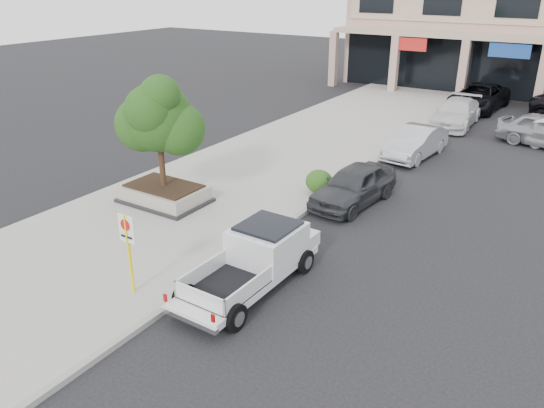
{
  "coord_description": "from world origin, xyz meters",
  "views": [
    {
      "loc": [
        7.08,
        -11.52,
        8.06
      ],
      "look_at": [
        -1.3,
        1.5,
        1.39
      ],
      "focal_mm": 35.0,
      "sensor_mm": 36.0,
      "label": 1
    }
  ],
  "objects_px": {
    "planter": "(165,194)",
    "pickup_truck": "(249,263)",
    "no_parking_sign": "(128,243)",
    "curb_car_d": "(478,97)",
    "curb_car_b": "(416,142)",
    "planter_tree": "(164,117)",
    "curb_car_c": "(456,113)",
    "curb_car_a": "(354,185)"
  },
  "relations": [
    {
      "from": "pickup_truck",
      "to": "no_parking_sign",
      "type": "bearing_deg",
      "value": -138.96
    },
    {
      "from": "pickup_truck",
      "to": "curb_car_b",
      "type": "bearing_deg",
      "value": 91.15
    },
    {
      "from": "no_parking_sign",
      "to": "curb_car_b",
      "type": "relative_size",
      "value": 0.52
    },
    {
      "from": "curb_car_b",
      "to": "curb_car_d",
      "type": "height_order",
      "value": "curb_car_d"
    },
    {
      "from": "planter",
      "to": "curb_car_a",
      "type": "xyz_separation_m",
      "value": [
        5.96,
        4.06,
        0.27
      ]
    },
    {
      "from": "pickup_truck",
      "to": "curb_car_a",
      "type": "height_order",
      "value": "pickup_truck"
    },
    {
      "from": "curb_car_a",
      "to": "curb_car_d",
      "type": "xyz_separation_m",
      "value": [
        0.23,
        18.75,
        0.09
      ]
    },
    {
      "from": "no_parking_sign",
      "to": "planter_tree",
      "type": "bearing_deg",
      "value": 123.84
    },
    {
      "from": "no_parking_sign",
      "to": "curb_car_a",
      "type": "bearing_deg",
      "value": 76.01
    },
    {
      "from": "planter",
      "to": "planter_tree",
      "type": "distance_m",
      "value": 2.95
    },
    {
      "from": "no_parking_sign",
      "to": "curb_car_d",
      "type": "distance_m",
      "value": 28.05
    },
    {
      "from": "planter",
      "to": "pickup_truck",
      "type": "bearing_deg",
      "value": -26.95
    },
    {
      "from": "planter_tree",
      "to": "planter",
      "type": "bearing_deg",
      "value": -131.03
    },
    {
      "from": "curb_car_b",
      "to": "curb_car_d",
      "type": "distance_m",
      "value": 11.92
    },
    {
      "from": "curb_car_b",
      "to": "planter",
      "type": "bearing_deg",
      "value": -113.45
    },
    {
      "from": "no_parking_sign",
      "to": "curb_car_d",
      "type": "bearing_deg",
      "value": 84.86
    },
    {
      "from": "pickup_truck",
      "to": "curb_car_a",
      "type": "bearing_deg",
      "value": 92.03
    },
    {
      "from": "curb_car_b",
      "to": "planter_tree",
      "type": "bearing_deg",
      "value": -113.26
    },
    {
      "from": "curb_car_a",
      "to": "no_parking_sign",
      "type": "bearing_deg",
      "value": -97.87
    },
    {
      "from": "planter",
      "to": "curb_car_c",
      "type": "height_order",
      "value": "curb_car_c"
    },
    {
      "from": "no_parking_sign",
      "to": "curb_car_c",
      "type": "relative_size",
      "value": 0.44
    },
    {
      "from": "planter_tree",
      "to": "no_parking_sign",
      "type": "distance_m",
      "value": 6.6
    },
    {
      "from": "curb_car_a",
      "to": "curb_car_c",
      "type": "bearing_deg",
      "value": 95.58
    },
    {
      "from": "planter",
      "to": "curb_car_d",
      "type": "bearing_deg",
      "value": 74.82
    },
    {
      "from": "planter_tree",
      "to": "curb_car_b",
      "type": "bearing_deg",
      "value": 61.13
    },
    {
      "from": "planter_tree",
      "to": "curb_car_d",
      "type": "relative_size",
      "value": 0.67
    },
    {
      "from": "planter_tree",
      "to": "curb_car_b",
      "type": "relative_size",
      "value": 0.9
    },
    {
      "from": "curb_car_b",
      "to": "pickup_truck",
      "type": "bearing_deg",
      "value": -84.24
    },
    {
      "from": "planter_tree",
      "to": "curb_car_c",
      "type": "xyz_separation_m",
      "value": [
        5.95,
        17.7,
        -2.65
      ]
    },
    {
      "from": "curb_car_c",
      "to": "curb_car_a",
      "type": "bearing_deg",
      "value": -92.97
    },
    {
      "from": "curb_car_a",
      "to": "curb_car_b",
      "type": "xyz_separation_m",
      "value": [
        0.09,
        6.83,
        -0.01
      ]
    },
    {
      "from": "pickup_truck",
      "to": "curb_car_d",
      "type": "bearing_deg",
      "value": 90.79
    },
    {
      "from": "pickup_truck",
      "to": "curb_car_d",
      "type": "relative_size",
      "value": 0.86
    },
    {
      "from": "curb_car_c",
      "to": "curb_car_d",
      "type": "xyz_separation_m",
      "value": [
        0.1,
        4.95,
        0.07
      ]
    },
    {
      "from": "curb_car_c",
      "to": "planter",
      "type": "bearing_deg",
      "value": -111.27
    },
    {
      "from": "planter_tree",
      "to": "pickup_truck",
      "type": "height_order",
      "value": "planter_tree"
    },
    {
      "from": "pickup_truck",
      "to": "curb_car_c",
      "type": "distance_m",
      "value": 20.95
    },
    {
      "from": "planter",
      "to": "pickup_truck",
      "type": "xyz_separation_m",
      "value": [
        6.09,
        -3.1,
        0.34
      ]
    },
    {
      "from": "curb_car_a",
      "to": "curb_car_c",
      "type": "xyz_separation_m",
      "value": [
        0.13,
        13.8,
        0.02
      ]
    },
    {
      "from": "planter",
      "to": "no_parking_sign",
      "type": "height_order",
      "value": "no_parking_sign"
    },
    {
      "from": "curb_car_b",
      "to": "curb_car_d",
      "type": "relative_size",
      "value": 0.75
    },
    {
      "from": "planter",
      "to": "pickup_truck",
      "type": "distance_m",
      "value": 6.84
    }
  ]
}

